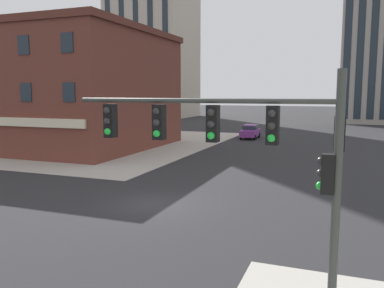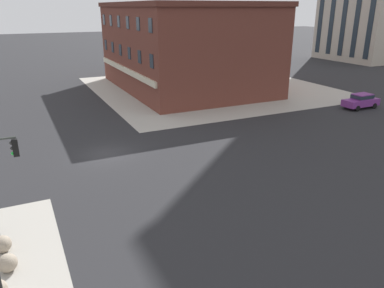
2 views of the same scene
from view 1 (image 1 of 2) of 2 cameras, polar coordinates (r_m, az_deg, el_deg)
The scene contains 5 objects.
ground_plane at distance 20.00m, azimuth -5.47°, elevation -8.60°, with size 320.00×320.00×0.00m, color #262628.
sidewalk_far_corner at distance 47.24m, azimuth -16.59°, elevation 0.35°, with size 32.00×32.00×0.02m, color #A8A399.
traffic_signal_main at distance 9.59m, azimuth 9.97°, elevation -1.72°, with size 6.80×2.09×6.00m.
car_main_northbound_far at distance 48.67m, azimuth 8.40°, elevation 1.86°, with size 1.93×4.42×1.68m.
storefront_block_near_corner at distance 45.35m, azimuth -21.00°, elevation 7.34°, with size 25.60×17.79×11.73m.
Camera 1 is at (8.56, -17.23, 5.47)m, focal length 37.03 mm.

